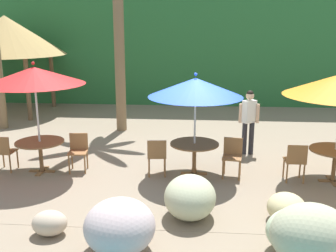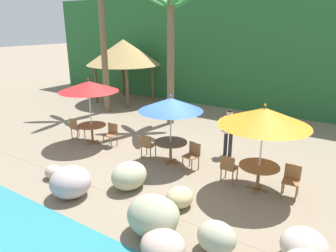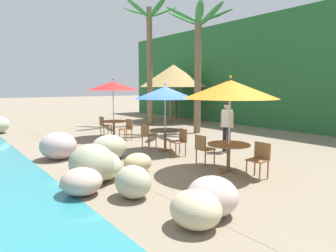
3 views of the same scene
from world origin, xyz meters
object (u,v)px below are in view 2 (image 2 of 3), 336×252
at_px(dining_table_blue, 171,145).
at_px(chair_blue_seaward, 193,154).
at_px(chair_red_inland, 76,127).
at_px(dining_table_orange, 259,170).
at_px(umbrella_orange, 264,117).
at_px(chair_orange_seaward, 292,179).
at_px(dining_table_red, 92,128).
at_px(chair_orange_inland, 228,167).
at_px(chair_blue_inland, 147,145).
at_px(palapa_hut, 124,52).
at_px(umbrella_blue, 171,104).
at_px(chair_red_seaward, 111,133).
at_px(umbrella_red, 88,86).
at_px(palm_tree_second, 171,34).
at_px(palm_tree_nearest, 102,25).
at_px(waiter_in_white, 229,129).

relative_size(dining_table_blue, chair_blue_seaward, 1.26).
distance_m(chair_red_inland, dining_table_orange, 7.42).
height_order(umbrella_orange, chair_orange_seaward, umbrella_orange).
bearing_deg(dining_table_red, dining_table_blue, 2.24).
distance_m(chair_red_inland, chair_orange_inland, 6.57).
height_order(chair_blue_seaward, umbrella_orange, umbrella_orange).
height_order(chair_blue_inland, palapa_hut, palapa_hut).
xyz_separation_m(chair_blue_inland, palapa_hut, (-6.25, 6.16, 2.38)).
bearing_deg(chair_orange_seaward, chair_blue_inland, -178.42).
height_order(umbrella_blue, chair_orange_inland, umbrella_blue).
bearing_deg(chair_orange_inland, chair_blue_inland, 177.79).
relative_size(umbrella_blue, dining_table_orange, 2.12).
bearing_deg(chair_blue_seaward, umbrella_orange, -4.65).
bearing_deg(chair_red_seaward, palapa_hut, 126.49).
height_order(umbrella_red, chair_red_inland, umbrella_red).
bearing_deg(dining_table_red, umbrella_red, -1.79).
bearing_deg(chair_red_seaward, dining_table_orange, -2.69).
relative_size(chair_red_inland, chair_orange_seaward, 1.00).
height_order(umbrella_orange, dining_table_orange, umbrella_orange).
relative_size(umbrella_blue, dining_table_blue, 2.12).
bearing_deg(palapa_hut, palm_tree_second, -25.41).
distance_m(chair_red_inland, umbrella_blue, 4.64).
distance_m(dining_table_red, umbrella_blue, 3.80).
bearing_deg(dining_table_blue, dining_table_red, -177.76).
distance_m(umbrella_red, dining_table_blue, 3.89).
xyz_separation_m(umbrella_red, chair_red_seaward, (0.83, 0.19, -1.73)).
height_order(chair_red_inland, chair_orange_seaward, same).
distance_m(palm_tree_nearest, palapa_hut, 2.88).
bearing_deg(palm_tree_nearest, dining_table_orange, -22.31).
height_order(dining_table_blue, palm_tree_nearest, palm_tree_nearest).
bearing_deg(dining_table_orange, chair_blue_inland, 179.63).
height_order(umbrella_orange, waiter_in_white, umbrella_orange).
bearing_deg(waiter_in_white, umbrella_orange, -47.19).
bearing_deg(chair_red_seaward, umbrella_red, -166.92).
relative_size(chair_red_seaward, chair_red_inland, 1.00).
xyz_separation_m(umbrella_red, chair_blue_seaward, (4.39, 0.10, -1.73)).
relative_size(chair_red_seaward, chair_orange_inland, 1.00).
bearing_deg(palm_tree_second, dining_table_blue, -57.57).
bearing_deg(umbrella_orange, palm_tree_second, 143.81).
height_order(chair_blue_seaward, chair_blue_inland, same).
bearing_deg(palm_tree_second, chair_blue_inland, -68.55).
distance_m(dining_table_orange, chair_orange_seaward, 0.86).
relative_size(chair_blue_seaward, chair_blue_inland, 1.00).
xyz_separation_m(umbrella_blue, chair_blue_inland, (-0.83, -0.19, -1.49)).
xyz_separation_m(umbrella_orange, palm_tree_second, (-5.41, 3.96, 1.88)).
xyz_separation_m(chair_red_seaward, palm_tree_second, (0.32, 3.69, 3.51)).
distance_m(umbrella_red, dining_table_red, 1.63).
bearing_deg(palm_tree_second, umbrella_red, -106.57).
xyz_separation_m(chair_blue_seaward, chair_orange_inland, (1.32, -0.27, 0.00)).
xyz_separation_m(chair_red_inland, palm_tree_nearest, (-1.97, 3.83, 3.89)).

